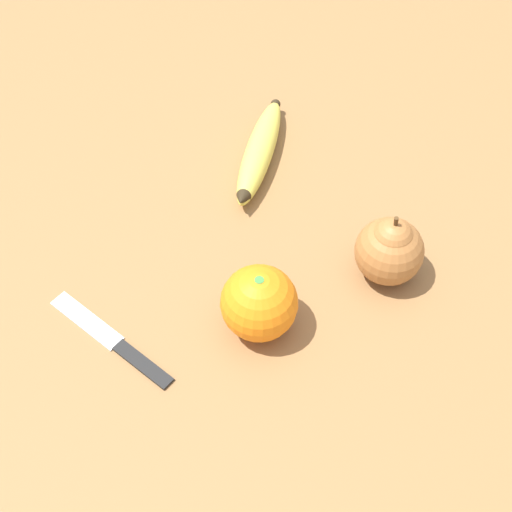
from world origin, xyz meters
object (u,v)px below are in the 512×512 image
Objects in this scene: banana at (259,152)px; paring_knife at (115,342)px; pear at (390,249)px; orange at (259,303)px.

banana reaches higher than paring_knife.
paring_knife is (-0.10, -0.32, -0.04)m from pear.
banana is at bearing 144.48° from orange.
pear reaches higher than paring_knife.
paring_knife is at bearing -107.66° from pear.
pear is (0.25, 0.01, 0.03)m from banana.
banana is 1.79× the size of pear.
orange is 0.48× the size of paring_knife.
pear is at bearing -33.10° from paring_knife.
paring_knife is at bearing -116.53° from orange.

